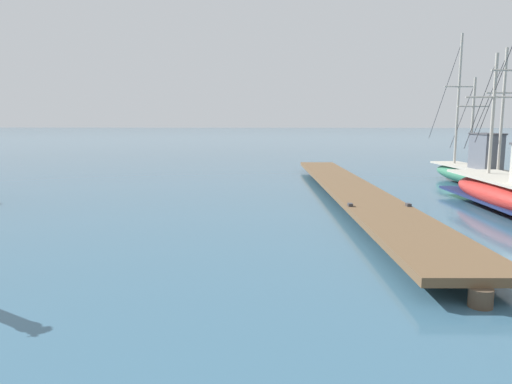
# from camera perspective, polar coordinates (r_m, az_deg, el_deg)

# --- Properties ---
(floating_dock) EXTENTS (2.99, 20.29, 0.53)m
(floating_dock) POSITION_cam_1_polar(r_m,az_deg,el_deg) (17.23, 11.41, 0.40)
(floating_dock) COLOR brown
(floating_dock) RESTS_ON ground
(fishing_boat_1) EXTENTS (2.21, 8.26, 6.73)m
(fishing_boat_1) POSITION_cam_1_polar(r_m,az_deg,el_deg) (22.49, 24.96, 2.40)
(fishing_boat_1) COLOR #337556
(fishing_boat_1) RESTS_ON ground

